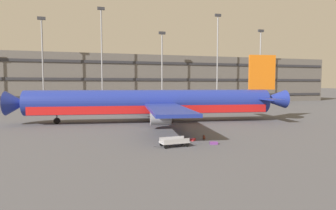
# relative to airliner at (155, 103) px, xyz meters

# --- Properties ---
(ground_plane) EXTENTS (600.00, 600.00, 0.00)m
(ground_plane) POSITION_rel_airliner_xyz_m (1.79, -1.47, -2.87)
(ground_plane) COLOR #4C4C51
(terminal_structure) EXTENTS (132.85, 16.84, 14.04)m
(terminal_structure) POSITION_rel_airliner_xyz_m (1.79, 46.10, 4.15)
(terminal_structure) COLOR #605B56
(terminal_structure) RESTS_ON ground_plane
(airliner) EXTENTS (41.88, 34.12, 10.26)m
(airliner) POSITION_rel_airliner_xyz_m (0.00, 0.00, 0.00)
(airliner) COLOR navy
(airliner) RESTS_ON ground_plane
(light_mast_left) EXTENTS (1.80, 0.50, 21.62)m
(light_mast_left) POSITION_rel_airliner_xyz_m (-19.54, 33.03, 9.63)
(light_mast_left) COLOR gray
(light_mast_left) RESTS_ON ground_plane
(light_mast_center_left) EXTENTS (1.80, 0.50, 24.91)m
(light_mast_center_left) POSITION_rel_airliner_xyz_m (-5.68, 33.03, 11.32)
(light_mast_center_left) COLOR gray
(light_mast_center_left) RESTS_ON ground_plane
(light_mast_center_right) EXTENTS (1.80, 0.50, 19.67)m
(light_mast_center_right) POSITION_rel_airliner_xyz_m (10.13, 33.03, 8.63)
(light_mast_center_right) COLOR gray
(light_mast_center_right) RESTS_ON ground_plane
(light_mast_right) EXTENTS (1.80, 0.50, 25.41)m
(light_mast_right) POSITION_rel_airliner_xyz_m (26.47, 33.03, 11.58)
(light_mast_right) COLOR gray
(light_mast_right) RESTS_ON ground_plane
(light_mast_far_right) EXTENTS (1.80, 0.50, 21.82)m
(light_mast_far_right) POSITION_rel_airliner_xyz_m (40.53, 33.03, 9.73)
(light_mast_far_right) COLOR gray
(light_mast_far_right) RESTS_ON ground_plane
(suitcase_large) EXTENTS (0.70, 0.70, 0.22)m
(suitcase_large) POSITION_rel_airliner_xyz_m (0.36, -14.74, -2.75)
(suitcase_large) COLOR #B21E23
(suitcase_large) RESTS_ON ground_plane
(suitcase_red) EXTENTS (0.83, 0.60, 0.24)m
(suitcase_red) POSITION_rel_airliner_xyz_m (1.65, -16.91, -2.75)
(suitcase_red) COLOR #72388C
(suitcase_red) RESTS_ON ground_plane
(backpack_scuffed) EXTENTS (0.38, 0.41, 0.53)m
(backpack_scuffed) POSITION_rel_airliner_xyz_m (1.68, -14.56, -2.63)
(backpack_scuffed) COLOR #592619
(backpack_scuffed) RESTS_ON ground_plane
(baggage_cart) EXTENTS (3.35, 1.52, 0.82)m
(baggage_cart) POSITION_rel_airliner_xyz_m (-2.26, -16.80, -2.44)
(baggage_cart) COLOR #B7B7BC
(baggage_cart) RESTS_ON ground_plane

